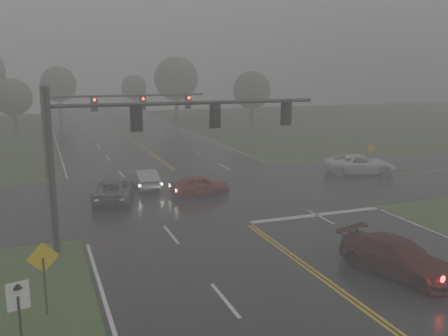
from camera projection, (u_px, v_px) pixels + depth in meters
name	position (u px, v px, depth m)	size (l,w,h in m)	color
main_road	(214.00, 199.00, 33.17)	(18.00, 160.00, 0.02)	black
cross_street	(204.00, 192.00, 35.01)	(120.00, 14.00, 0.02)	black
stop_bar	(317.00, 215.00, 29.58)	(8.50, 0.50, 0.01)	beige
sedan_maroon	(396.00, 274.00, 21.15)	(2.13, 5.24, 1.52)	#3A0C0A
sedan_red	(200.00, 195.00, 34.20)	(1.64, 4.08, 1.39)	maroon
sedan_silver	(145.00, 188.00, 36.20)	(1.48, 4.24, 1.40)	#9FA1A7
car_grey	(114.00, 200.00, 32.96)	(2.33, 5.05, 1.40)	#4E5055
pickup_white	(360.00, 174.00, 41.06)	(2.62, 5.68, 1.58)	white
signal_gantry_near	(140.00, 134.00, 23.98)	(13.55, 0.34, 7.82)	black
signal_gantry_far	(97.00, 112.00, 39.83)	(13.13, 0.37, 7.22)	black
sign_diamond_west	(44.00, 266.00, 17.38)	(1.10, 0.28, 2.69)	black
sign_arrow_white	(19.00, 310.00, 13.96)	(0.61, 0.19, 2.78)	black
sign_diamond_east	(371.00, 152.00, 41.40)	(1.01, 0.29, 2.49)	black
tree_nw_a	(13.00, 97.00, 65.59)	(4.90, 4.90, 7.20)	#30251F
tree_ne_a	(176.00, 79.00, 80.20)	(7.07, 7.07, 10.38)	#30251F
tree_n_mid	(58.00, 84.00, 84.17)	(6.01, 6.01, 8.82)	#30251F
tree_e_near	(252.00, 90.00, 72.78)	(5.52, 5.52, 8.11)	#30251F
tree_n_far	(134.00, 88.00, 96.47)	(4.92, 4.92, 7.22)	#30251F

